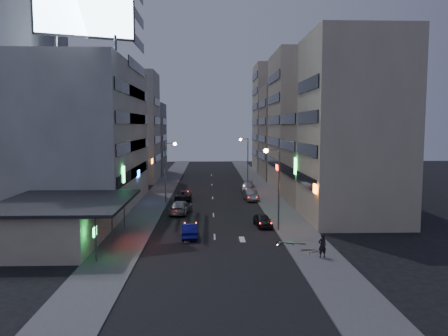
{
  "coord_description": "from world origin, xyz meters",
  "views": [
    {
      "loc": [
        -0.49,
        -35.83,
        10.33
      ],
      "look_at": [
        1.37,
        18.27,
        5.06
      ],
      "focal_mm": 35.0,
      "sensor_mm": 36.0,
      "label": 1
    }
  ],
  "objects_px": {
    "road_car_silver": "(180,207)",
    "scooter_silver_b": "(294,236)",
    "parked_car_left": "(183,195)",
    "scooter_silver_a": "(316,244)",
    "parked_car_right_mid": "(251,195)",
    "scooter_black_a": "(313,245)",
    "scooter_blue": "(316,243)",
    "parked_car_right_near": "(263,220)",
    "road_car_blue": "(189,230)",
    "parked_car_right_far": "(248,187)",
    "person": "(322,246)",
    "scooter_black_b": "(305,237)"
  },
  "relations": [
    {
      "from": "parked_car_left",
      "to": "scooter_black_a",
      "type": "height_order",
      "value": "parked_car_left"
    },
    {
      "from": "parked_car_right_mid",
      "to": "person",
      "type": "height_order",
      "value": "person"
    },
    {
      "from": "parked_car_right_near",
      "to": "parked_car_left",
      "type": "distance_m",
      "value": 18.88
    },
    {
      "from": "road_car_silver",
      "to": "scooter_blue",
      "type": "bearing_deg",
      "value": 135.23
    },
    {
      "from": "scooter_black_a",
      "to": "scooter_silver_a",
      "type": "bearing_deg",
      "value": -60.49
    },
    {
      "from": "parked_car_left",
      "to": "parked_car_right_far",
      "type": "relative_size",
      "value": 0.92
    },
    {
      "from": "parked_car_right_mid",
      "to": "road_car_silver",
      "type": "bearing_deg",
      "value": -142.67
    },
    {
      "from": "parked_car_right_far",
      "to": "person",
      "type": "distance_m",
      "value": 34.5
    },
    {
      "from": "parked_car_left",
      "to": "scooter_silver_a",
      "type": "height_order",
      "value": "parked_car_left"
    },
    {
      "from": "person",
      "to": "scooter_black_b",
      "type": "relative_size",
      "value": 1.1
    },
    {
      "from": "road_car_silver",
      "to": "scooter_black_a",
      "type": "relative_size",
      "value": 3.27
    },
    {
      "from": "scooter_black_b",
      "to": "parked_car_left",
      "type": "bearing_deg",
      "value": 28.66
    },
    {
      "from": "parked_car_right_far",
      "to": "scooter_silver_a",
      "type": "height_order",
      "value": "parked_car_right_far"
    },
    {
      "from": "parked_car_left",
      "to": "parked_car_right_mid",
      "type": "bearing_deg",
      "value": 174.29
    },
    {
      "from": "person",
      "to": "scooter_black_b",
      "type": "bearing_deg",
      "value": -100.31
    },
    {
      "from": "scooter_silver_a",
      "to": "scooter_black_b",
      "type": "bearing_deg",
      "value": -13.9
    },
    {
      "from": "scooter_silver_a",
      "to": "parked_car_right_mid",
      "type": "bearing_deg",
      "value": -16.99
    },
    {
      "from": "parked_car_right_near",
      "to": "road_car_silver",
      "type": "relative_size",
      "value": 0.71
    },
    {
      "from": "parked_car_right_far",
      "to": "person",
      "type": "relative_size",
      "value": 2.76
    },
    {
      "from": "parked_car_right_mid",
      "to": "scooter_black_a",
      "type": "xyz_separation_m",
      "value": [
        2.69,
        -24.99,
        -0.13
      ]
    },
    {
      "from": "scooter_silver_a",
      "to": "scooter_silver_b",
      "type": "xyz_separation_m",
      "value": [
        -1.28,
        2.44,
        0.08
      ]
    },
    {
      "from": "parked_car_right_mid",
      "to": "parked_car_left",
      "type": "distance_m",
      "value": 9.43
    },
    {
      "from": "scooter_silver_a",
      "to": "scooter_blue",
      "type": "bearing_deg",
      "value": -45.9
    },
    {
      "from": "parked_car_right_near",
      "to": "road_car_blue",
      "type": "distance_m",
      "value": 8.44
    },
    {
      "from": "parked_car_right_mid",
      "to": "parked_car_right_far",
      "type": "height_order",
      "value": "parked_car_right_far"
    },
    {
      "from": "road_car_silver",
      "to": "scooter_blue",
      "type": "distance_m",
      "value": 19.98
    },
    {
      "from": "road_car_silver",
      "to": "parked_car_right_mid",
      "type": "bearing_deg",
      "value": -128.45
    },
    {
      "from": "scooter_black_b",
      "to": "scooter_silver_b",
      "type": "bearing_deg",
      "value": 75.59
    },
    {
      "from": "scooter_black_a",
      "to": "parked_car_left",
      "type": "bearing_deg",
      "value": 37.73
    },
    {
      "from": "parked_car_left",
      "to": "person",
      "type": "bearing_deg",
      "value": 113.08
    },
    {
      "from": "road_car_blue",
      "to": "parked_car_right_near",
      "type": "bearing_deg",
      "value": -153.54
    },
    {
      "from": "road_car_blue",
      "to": "scooter_silver_a",
      "type": "xyz_separation_m",
      "value": [
        10.56,
        -4.98,
        -0.02
      ]
    },
    {
      "from": "road_car_silver",
      "to": "scooter_silver_b",
      "type": "height_order",
      "value": "road_car_silver"
    },
    {
      "from": "parked_car_left",
      "to": "scooter_black_b",
      "type": "height_order",
      "value": "parked_car_left"
    },
    {
      "from": "scooter_blue",
      "to": "scooter_silver_a",
      "type": "bearing_deg",
      "value": 164.64
    },
    {
      "from": "parked_car_left",
      "to": "scooter_blue",
      "type": "height_order",
      "value": "parked_car_left"
    },
    {
      "from": "road_car_blue",
      "to": "road_car_silver",
      "type": "relative_size",
      "value": 0.76
    },
    {
      "from": "parked_car_right_near",
      "to": "road_car_silver",
      "type": "bearing_deg",
      "value": 135.9
    },
    {
      "from": "parked_car_right_far",
      "to": "scooter_silver_b",
      "type": "height_order",
      "value": "parked_car_right_far"
    },
    {
      "from": "parked_car_right_mid",
      "to": "road_car_blue",
      "type": "bearing_deg",
      "value": -117.57
    },
    {
      "from": "scooter_black_a",
      "to": "scooter_silver_b",
      "type": "relative_size",
      "value": 0.82
    },
    {
      "from": "parked_car_right_near",
      "to": "parked_car_left",
      "type": "relative_size",
      "value": 0.78
    },
    {
      "from": "scooter_black_a",
      "to": "scooter_black_b",
      "type": "xyz_separation_m",
      "value": [
        -0.12,
        2.26,
        0.03
      ]
    },
    {
      "from": "parked_car_left",
      "to": "road_car_silver",
      "type": "bearing_deg",
      "value": 90.35
    },
    {
      "from": "scooter_black_b",
      "to": "parked_car_right_mid",
      "type": "bearing_deg",
      "value": 8.1
    },
    {
      "from": "scooter_blue",
      "to": "scooter_silver_b",
      "type": "bearing_deg",
      "value": 39.06
    },
    {
      "from": "parked_car_right_mid",
      "to": "scooter_silver_b",
      "type": "distance_m",
      "value": 22.53
    },
    {
      "from": "parked_car_right_near",
      "to": "scooter_silver_b",
      "type": "bearing_deg",
      "value": -80.12
    },
    {
      "from": "road_car_silver",
      "to": "scooter_silver_b",
      "type": "xyz_separation_m",
      "value": [
        10.83,
        -13.62,
        -0.04
      ]
    },
    {
      "from": "parked_car_right_far",
      "to": "scooter_silver_a",
      "type": "distance_m",
      "value": 32.57
    }
  ]
}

